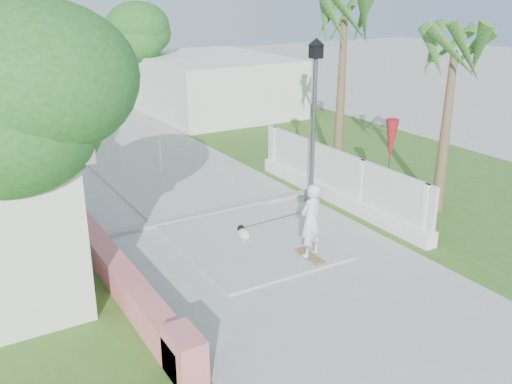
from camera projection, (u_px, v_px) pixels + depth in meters
ground at (360, 323)px, 10.18m from camera, size 90.00×90.00×0.00m
path_strip at (76, 116)px, 26.34m from camera, size 3.20×36.00×0.06m
curb at (210, 213)px, 15.01m from camera, size 6.50×0.25×0.10m
grass_right at (364, 158)px, 20.01m from camera, size 8.00×20.00×0.01m
pink_wall at (116, 272)px, 11.36m from camera, size 0.45×8.20×0.80m
lattice_fence at (337, 184)px, 15.67m from camera, size 0.35×7.00×1.50m
building_right at (210, 84)px, 27.18m from camera, size 6.00×8.00×2.60m
street_lamp at (314, 116)px, 15.20m from camera, size 0.44×0.44×4.44m
bollard at (160, 156)px, 18.16m from camera, size 0.14×0.14×1.09m
patio_umbrella at (391, 141)px, 15.55m from camera, size 0.36×0.36×2.30m
tree_left_near at (37, 109)px, 9.14m from camera, size 3.60×3.60×5.28m
tree_path_left at (8, 41)px, 20.37m from camera, size 3.40×3.40×5.23m
tree_path_right at (137, 36)px, 26.70m from camera, size 3.00×3.00×4.79m
palm_far at (344, 31)px, 16.12m from camera, size 1.80×1.80×5.30m
palm_near at (454, 60)px, 14.02m from camera, size 1.80×1.80×4.70m
skateboarder at (282, 221)px, 12.63m from camera, size 1.13×2.18×1.74m
dog at (243, 233)px, 13.40m from camera, size 0.27×0.54×0.37m
parked_car at (21, 68)px, 36.34m from camera, size 5.07×3.53×1.60m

